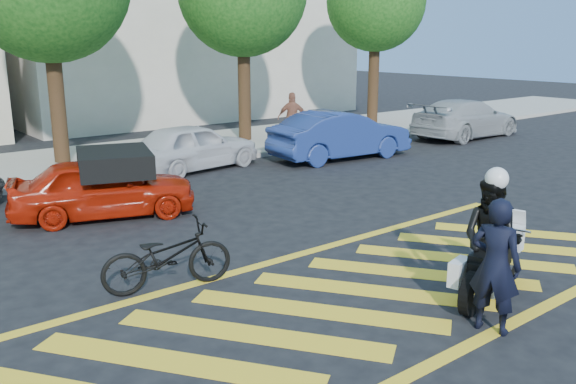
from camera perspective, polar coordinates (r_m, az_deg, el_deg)
ground at (r=8.97m, az=5.68°, el=-10.00°), size 90.00×90.00×0.00m
sidewalk at (r=19.07m, az=-20.31°, el=2.47°), size 60.00×5.00×0.15m
crosswalk at (r=8.95m, az=5.50°, el=-10.04°), size 12.33×4.00×0.01m
tree_far_right at (r=26.04m, az=8.33°, el=16.89°), size 4.00×4.00×7.10m
officer_bike at (r=8.16m, az=18.82°, el=-6.55°), size 0.59×0.74×1.77m
bicycle at (r=9.30m, az=-11.24°, el=-5.91°), size 2.07×1.13×1.03m
police_motorcycle at (r=9.26m, az=18.41°, el=-6.56°), size 2.06×0.90×0.92m
officer_moto at (r=9.13m, az=18.51°, el=-4.24°), size 0.87×1.01×1.79m
red_convertible at (r=13.29m, az=-16.90°, el=0.42°), size 4.04×2.61×1.28m
parked_mid_right at (r=17.53m, az=-8.88°, el=4.23°), size 4.15×2.09×1.36m
parked_right at (r=19.02m, az=4.92°, el=5.34°), size 4.68×2.04×1.50m
parked_far_right at (r=24.05m, az=16.29°, el=6.62°), size 5.05×2.20×1.44m
pedestrian_right at (r=20.93m, az=0.43°, el=6.94°), size 1.05×0.97×1.73m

